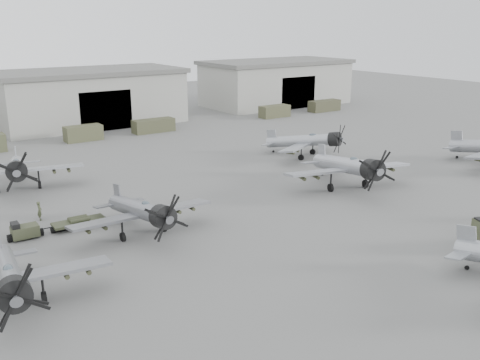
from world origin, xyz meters
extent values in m
plane|color=#575754|center=(0.00, 0.00, 0.00)|extent=(220.00, 220.00, 0.00)
cube|color=gray|center=(0.00, 62.00, 4.00)|extent=(28.00, 14.00, 8.00)
cube|color=#5A5A55|center=(0.00, 62.00, 8.35)|extent=(29.00, 14.80, 0.70)
cube|color=black|center=(0.00, 55.20, 3.00)|extent=(8.12, 0.40, 6.00)
cube|color=gray|center=(38.00, 62.00, 4.00)|extent=(28.00, 14.00, 8.00)
cube|color=#5A5A55|center=(38.00, 62.00, 8.35)|extent=(29.00, 14.80, 0.70)
cube|color=black|center=(38.00, 55.20, 3.00)|extent=(8.12, 0.40, 6.00)
cube|color=#46482F|center=(-5.43, 50.00, 1.06)|extent=(5.09, 2.20, 2.12)
cube|color=#40422B|center=(5.29, 50.00, 0.98)|extent=(6.28, 2.20, 1.96)
cube|color=#45462E|center=(28.33, 50.00, 1.02)|extent=(5.49, 2.20, 2.05)
cube|color=#3D3D28|center=(40.04, 50.00, 1.00)|extent=(6.32, 2.20, 2.01)
cube|color=#9A9EA3|center=(2.07, -4.05, 2.21)|extent=(0.31, 1.56, 1.87)
cylinder|color=black|center=(2.10, -4.33, 0.14)|extent=(0.15, 0.31, 0.30)
cylinder|color=gray|center=(-24.04, 8.16, 2.02)|extent=(2.46, 9.83, 2.87)
cylinder|color=black|center=(-24.52, 3.87, 2.71)|extent=(1.90, 1.64, 1.91)
cube|color=gray|center=(-24.10, 7.61, 1.79)|extent=(11.63, 3.30, 0.52)
cube|color=gray|center=(-23.55, 12.44, 2.17)|extent=(0.28, 1.53, 1.83)
ellipsoid|color=#3F4C54|center=(-24.20, 6.70, 2.85)|extent=(0.67, 1.16, 0.51)
cylinder|color=black|center=(-22.39, 7.23, 0.32)|extent=(0.34, 0.76, 0.73)
cylinder|color=black|center=(-23.59, 12.17, 0.14)|extent=(0.14, 0.30, 0.29)
cylinder|color=gray|center=(-13.22, 14.03, 1.99)|extent=(1.36, 9.56, 2.81)
cylinder|color=black|center=(-13.22, 9.80, 2.66)|extent=(1.71, 1.43, 1.87)
cube|color=gray|center=(-13.22, 13.49, 1.76)|extent=(11.26, 2.00, 0.51)
cube|color=gray|center=(-13.23, 18.27, 2.13)|extent=(0.11, 1.50, 1.80)
ellipsoid|color=#3F4C54|center=(-13.22, 12.59, 2.80)|extent=(0.54, 1.08, 0.50)
cylinder|color=black|center=(-14.94, 13.31, 0.32)|extent=(0.25, 0.72, 0.72)
cylinder|color=black|center=(-11.51, 13.31, 0.32)|extent=(0.25, 0.72, 0.72)
cylinder|color=black|center=(-13.23, 18.00, 0.14)|extent=(0.11, 0.29, 0.29)
cylinder|color=#A0A2A9|center=(8.75, 13.74, 2.27)|extent=(4.31, 10.97, 3.22)
cylinder|color=black|center=(7.50, 9.06, 3.04)|extent=(2.31, 2.08, 2.15)
cube|color=#A0A2A9|center=(8.59, 13.14, 2.01)|extent=(13.05, 5.52, 0.58)
cube|color=#A0A2A9|center=(10.00, 18.43, 2.43)|extent=(0.56, 1.69, 2.06)
ellipsoid|color=#3F4C54|center=(8.32, 12.15, 3.21)|extent=(0.92, 1.36, 0.58)
cylinder|color=black|center=(6.64, 13.45, 0.36)|extent=(0.49, 0.87, 0.83)
cylinder|color=black|center=(10.43, 12.44, 0.36)|extent=(0.49, 0.87, 0.83)
cylinder|color=black|center=(9.92, 18.13, 0.15)|extent=(0.20, 0.35, 0.33)
cube|color=#929399|center=(28.54, 14.70, 2.42)|extent=(0.29, 1.71, 2.05)
cylinder|color=black|center=(28.57, 14.39, 0.15)|extent=(0.15, 0.34, 0.33)
cylinder|color=#9DA0A6|center=(-18.18, 31.83, 2.20)|extent=(3.64, 10.67, 3.12)
cylinder|color=black|center=(-19.15, 27.24, 2.95)|extent=(2.18, 1.93, 2.08)
cube|color=#9DA0A6|center=(-18.31, 31.24, 1.95)|extent=(12.67, 4.72, 0.56)
cube|color=#9DA0A6|center=(-17.22, 36.42, 2.36)|extent=(0.46, 1.65, 1.99)
ellipsoid|color=#3F4C54|center=(-18.51, 30.27, 3.10)|extent=(0.83, 1.30, 0.56)
cylinder|color=black|center=(-16.49, 30.66, 0.35)|extent=(0.44, 0.84, 0.80)
cylinder|color=black|center=(-17.28, 36.13, 0.15)|extent=(0.18, 0.34, 0.32)
cylinder|color=#9C9FA4|center=(13.65, 25.84, 1.97)|extent=(5.11, 9.20, 2.79)
cylinder|color=black|center=(15.37, 22.00, 2.64)|extent=(2.13, 1.99, 1.86)
cube|color=#9C9FA4|center=(13.87, 25.35, 1.74)|extent=(11.01, 6.38, 0.50)
cube|color=#9C9FA4|center=(11.93, 29.67, 2.11)|extent=(0.71, 1.40, 1.79)
ellipsoid|color=#3F4C54|center=(14.23, 24.53, 2.78)|extent=(0.93, 1.20, 0.50)
cylinder|color=black|center=(12.39, 24.49, 0.31)|extent=(0.52, 0.76, 0.72)
cylinder|color=black|center=(15.49, 25.88, 0.31)|extent=(0.52, 0.76, 0.72)
cylinder|color=black|center=(12.04, 29.43, 0.13)|extent=(0.22, 0.31, 0.29)
cube|color=#353A26|center=(-20.87, 17.97, 0.60)|extent=(1.97, 1.22, 0.87)
cube|color=black|center=(-21.53, 17.98, 1.14)|extent=(0.56, 0.99, 0.54)
cylinder|color=black|center=(-20.87, 17.97, 0.27)|extent=(1.31, 0.63, 0.61)
cylinder|color=black|center=(-19.46, 17.96, 0.49)|extent=(1.31, 0.10, 0.09)
cube|color=#353A26|center=(-16.74, 17.92, 0.49)|extent=(4.15, 1.58, 0.20)
cylinder|color=black|center=(-16.74, 17.92, 0.22)|extent=(1.64, 0.50, 0.48)
cylinder|color=#353A26|center=(-16.74, 17.92, 0.71)|extent=(1.53, 0.37, 0.35)
imported|color=#3E452D|center=(-18.86, 21.44, 0.81)|extent=(0.48, 0.65, 1.62)
camera|label=1|loc=(-28.84, -22.54, 15.89)|focal=40.00mm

